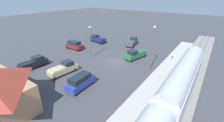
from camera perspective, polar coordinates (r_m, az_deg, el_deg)
ground_plane at (r=33.08m, az=1.99°, el=-0.17°), size 200.00×200.00×0.00m
railway_track at (r=28.81m, az=26.15°, el=-6.56°), size 4.80×70.00×0.30m
platform at (r=29.38m, az=18.59°, el=-4.50°), size 3.20×46.00×0.30m
passenger_train at (r=15.67m, az=17.80°, el=-20.60°), size 2.93×35.62×4.98m
pedestrian_on_platform at (r=35.85m, az=21.93°, el=2.20°), size 0.36×0.36×1.71m
pickup_charcoal at (r=43.74m, az=7.70°, el=7.19°), size 2.80×5.64×2.14m
suv_blue at (r=24.11m, az=-11.80°, el=-7.55°), size 2.14×4.97×2.22m
pickup_black at (r=33.78m, az=-27.43°, el=-0.60°), size 2.28×5.51×2.14m
pickup_navy at (r=46.54m, az=-5.49°, el=8.33°), size 5.62×3.05×2.14m
suv_maroon at (r=41.51m, az=-13.96°, el=5.93°), size 4.95×2.49×2.22m
pickup_green at (r=34.61m, az=8.76°, el=2.52°), size 3.22×5.71×2.14m
pickup_tan at (r=29.16m, az=-17.78°, el=-2.67°), size 2.48×5.57×2.14m
light_pole_near_platform at (r=28.96m, az=15.16°, el=6.49°), size 0.44×0.44×8.42m
light_pole_lot_center at (r=34.20m, az=-8.12°, el=8.56°), size 0.44×0.44×7.18m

